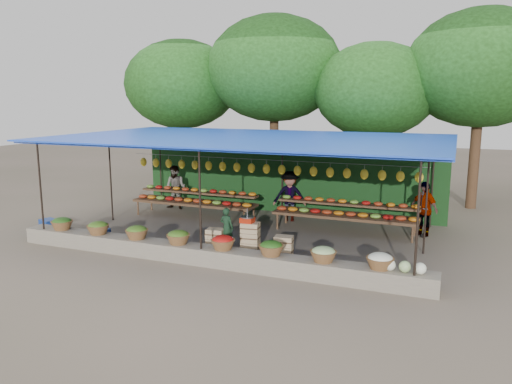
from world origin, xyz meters
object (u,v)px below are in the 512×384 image
at_px(weighing_scale, 247,219).
at_px(vendor_seated, 227,228).
at_px(crate_counter, 249,240).
at_px(blue_crate_back, 49,224).
at_px(blue_crate_front, 100,234).

height_order(weighing_scale, vendor_seated, weighing_scale).
distance_m(crate_counter, blue_crate_back, 6.45).
xyz_separation_m(weighing_scale, blue_crate_back, (-6.40, -0.22, -0.70)).
xyz_separation_m(vendor_seated, blue_crate_front, (-3.62, -0.64, -0.39)).
height_order(crate_counter, weighing_scale, weighing_scale).
xyz_separation_m(crate_counter, weighing_scale, (-0.05, -0.00, 0.55)).
bearing_deg(vendor_seated, weighing_scale, 177.49).
bearing_deg(crate_counter, blue_crate_front, -173.24).
bearing_deg(crate_counter, blue_crate_back, -178.08).
distance_m(weighing_scale, blue_crate_back, 6.44).
xyz_separation_m(vendor_seated, blue_crate_back, (-5.75, -0.35, -0.38)).
xyz_separation_m(crate_counter, vendor_seated, (-0.70, 0.13, 0.23)).
relative_size(vendor_seated, blue_crate_back, 2.07).
bearing_deg(weighing_scale, blue_crate_back, -178.07).
bearing_deg(vendor_seated, blue_crate_back, 12.25).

